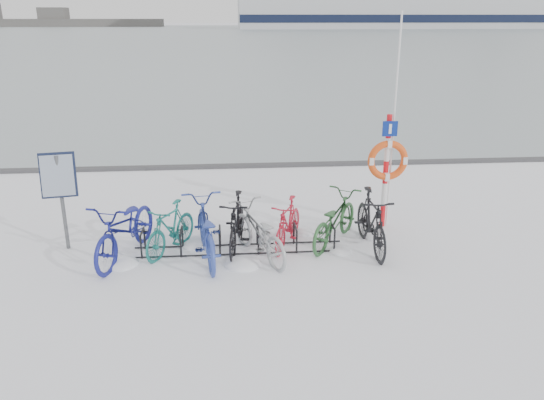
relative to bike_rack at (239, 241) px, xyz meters
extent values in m
plane|color=white|center=(0.00, 0.00, -0.18)|extent=(900.00, 900.00, 0.00)
cube|color=#9DACB2|center=(0.00, 155.00, -0.17)|extent=(400.00, 298.00, 0.02)
cube|color=#3F3F42|center=(0.00, 5.90, -0.13)|extent=(400.00, 0.25, 0.10)
cylinder|color=black|center=(-1.80, -0.22, 0.04)|extent=(0.04, 0.04, 0.44)
cylinder|color=black|center=(-1.80, 0.22, 0.04)|extent=(0.04, 0.04, 0.44)
cylinder|color=black|center=(-1.80, 0.00, 0.26)|extent=(0.04, 0.44, 0.04)
cylinder|color=black|center=(-1.08, -0.22, 0.04)|extent=(0.04, 0.04, 0.44)
cylinder|color=black|center=(-1.08, 0.22, 0.04)|extent=(0.04, 0.04, 0.44)
cylinder|color=black|center=(-1.08, 0.00, 0.26)|extent=(0.04, 0.44, 0.04)
cylinder|color=black|center=(-0.36, -0.22, 0.04)|extent=(0.04, 0.04, 0.44)
cylinder|color=black|center=(-0.36, 0.22, 0.04)|extent=(0.04, 0.04, 0.44)
cylinder|color=black|center=(-0.36, 0.00, 0.26)|extent=(0.04, 0.44, 0.04)
cylinder|color=black|center=(0.36, -0.22, 0.04)|extent=(0.04, 0.04, 0.44)
cylinder|color=black|center=(0.36, 0.22, 0.04)|extent=(0.04, 0.04, 0.44)
cylinder|color=black|center=(0.36, 0.00, 0.26)|extent=(0.04, 0.44, 0.04)
cylinder|color=black|center=(1.08, -0.22, 0.04)|extent=(0.04, 0.04, 0.44)
cylinder|color=black|center=(1.08, 0.22, 0.04)|extent=(0.04, 0.04, 0.44)
cylinder|color=black|center=(1.08, 0.00, 0.26)|extent=(0.04, 0.44, 0.04)
cylinder|color=black|center=(1.80, -0.22, 0.04)|extent=(0.04, 0.04, 0.44)
cylinder|color=black|center=(1.80, 0.22, 0.04)|extent=(0.04, 0.04, 0.44)
cylinder|color=black|center=(1.80, 0.00, 0.26)|extent=(0.04, 0.44, 0.04)
cylinder|color=black|center=(0.00, -0.22, -0.16)|extent=(4.00, 0.03, 0.03)
cylinder|color=black|center=(0.00, 0.22, -0.16)|extent=(4.00, 0.03, 0.03)
cylinder|color=#595B5E|center=(-3.28, 0.37, 0.74)|extent=(0.07, 0.07, 1.84)
cube|color=black|center=(-3.28, 0.34, 1.30)|extent=(0.66, 0.34, 0.83)
cube|color=#8C99AD|center=(-3.28, 0.30, 1.30)|extent=(0.59, 0.26, 0.74)
cylinder|color=red|center=(3.07, 1.00, 0.06)|extent=(0.11, 0.11, 0.48)
cylinder|color=silver|center=(3.07, 1.00, 0.54)|extent=(0.11, 0.11, 0.48)
cylinder|color=red|center=(3.07, 1.00, 1.01)|extent=(0.11, 0.11, 0.48)
cylinder|color=silver|center=(3.07, 1.00, 1.49)|extent=(0.11, 0.11, 0.48)
cylinder|color=red|center=(3.07, 1.00, 1.97)|extent=(0.11, 0.11, 0.48)
torus|color=#E64D15|center=(3.07, 0.91, 1.28)|extent=(0.84, 0.14, 0.84)
cube|color=navy|center=(3.07, 0.92, 1.93)|extent=(0.30, 0.03, 0.30)
cylinder|color=silver|center=(3.18, 1.05, 1.99)|extent=(0.04, 0.04, 4.34)
cube|color=silver|center=(70.23, 204.76, 5.42)|extent=(130.57, 24.25, 11.19)
cube|color=black|center=(70.23, 192.59, 3.55)|extent=(130.57, 0.30, 2.80)
cube|color=black|center=(70.23, 216.93, 3.55)|extent=(130.57, 0.30, 2.80)
cube|color=#484848|center=(-90.00, 260.00, 4.82)|extent=(20.00, 10.00, 6.00)
imported|color=navy|center=(-2.07, -0.08, 0.41)|extent=(1.39, 2.37, 1.18)
imported|color=#186962|center=(-1.28, 0.09, 0.31)|extent=(1.16, 1.65, 0.97)
imported|color=#2E449E|center=(-0.61, -0.25, 0.38)|extent=(1.05, 2.23, 1.12)
imported|color=black|center=(-0.03, 0.11, 0.37)|extent=(0.79, 1.88, 1.09)
imported|color=#9DA0A3|center=(0.35, -0.30, 0.33)|extent=(1.43, 2.05, 1.02)
imported|color=red|center=(0.96, 0.19, 0.30)|extent=(1.04, 1.64, 0.96)
imported|color=#2A5A2E|center=(1.88, 0.24, 0.33)|extent=(1.66, 2.00, 1.03)
imported|color=black|center=(2.52, -0.12, 0.40)|extent=(0.57, 1.95, 1.17)
ellipsoid|color=white|center=(1.34, 0.75, -0.18)|extent=(0.45, 0.45, 0.16)
ellipsoid|color=white|center=(0.62, 0.75, -0.18)|extent=(0.40, 0.40, 0.14)
ellipsoid|color=white|center=(1.92, -0.22, -0.18)|extent=(0.44, 0.44, 0.16)
ellipsoid|color=white|center=(2.73, 0.38, -0.18)|extent=(0.42, 0.42, 0.15)
ellipsoid|color=white|center=(-2.14, -0.44, -0.18)|extent=(0.62, 0.62, 0.22)
ellipsoid|color=white|center=(-2.34, -0.12, -0.18)|extent=(0.43, 0.43, 0.15)
ellipsoid|color=white|center=(0.05, -0.63, -0.18)|extent=(0.67, 0.67, 0.23)
ellipsoid|color=white|center=(-0.89, 0.26, -0.18)|extent=(0.42, 0.42, 0.15)
camera|label=1|loc=(-0.14, -9.29, 4.04)|focal=35.00mm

